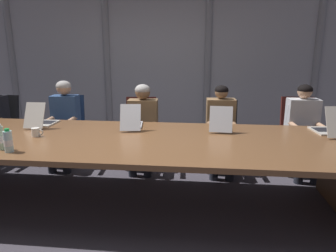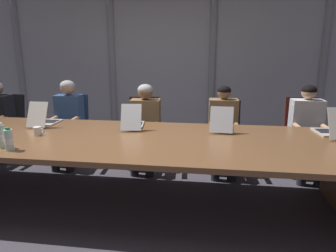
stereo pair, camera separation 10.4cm
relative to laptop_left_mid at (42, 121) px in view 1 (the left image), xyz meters
name	(u,v)px [view 1 (the left image)]	position (x,y,z in m)	size (l,w,h in m)	color
ground_plane	(123,204)	(1.05, -0.41, -0.80)	(14.48, 14.48, 0.00)	#47424C
conference_table	(120,149)	(1.05, -0.41, -0.18)	(5.01, 1.46, 0.74)	brown
curtain_backdrop	(155,57)	(1.05, 2.12, 0.68)	(7.24, 0.17, 2.96)	#9999A0
laptop_left_mid	(42,121)	(0.00, 0.00, 0.00)	(0.23, 0.45, 0.29)	beige
laptop_center	(132,123)	(1.08, 0.03, 0.00)	(0.29, 0.50, 0.29)	#BCBCC1
laptop_right_mid	(221,125)	(2.09, 0.04, 0.00)	(0.27, 0.43, 0.28)	#BCBCC1
laptop_right_end	(329,128)	(3.23, -0.02, 0.00)	(0.28, 0.50, 0.32)	beige
office_chair_left_end	(1,136)	(-1.12, 0.79, -0.44)	(0.60, 0.60, 0.95)	black
office_chair_left_mid	(68,137)	(-0.06, 0.79, -0.43)	(0.60, 0.61, 0.96)	navy
office_chair_center	(141,140)	(1.02, 0.79, -0.44)	(0.60, 0.60, 0.95)	#511E19
office_chair_right_mid	(221,143)	(2.15, 0.79, -0.44)	(0.60, 0.60, 0.93)	black
office_chair_right_end	(298,144)	(3.19, 0.80, -0.43)	(0.60, 0.60, 0.99)	#511E19
person_left_mid	(64,118)	(-0.03, 0.63, -0.11)	(0.40, 0.56, 1.20)	#335184
person_center	(142,121)	(1.08, 0.64, -0.12)	(0.43, 0.56, 1.16)	olive
person_right_mid	(221,124)	(2.13, 0.63, -0.14)	(0.40, 0.56, 1.16)	olive
person_right_end	(304,125)	(3.19, 0.63, -0.12)	(0.40, 0.55, 1.19)	silver
water_bottle_primary	(8,142)	(0.19, -0.95, 0.04)	(0.08, 0.08, 0.21)	silver
water_bottle_secondary	(1,138)	(0.09, -0.89, 0.05)	(0.06, 0.06, 0.23)	#ADD1B2
coffee_mug_near	(36,132)	(0.17, -0.45, -0.01)	(0.13, 0.08, 0.09)	white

